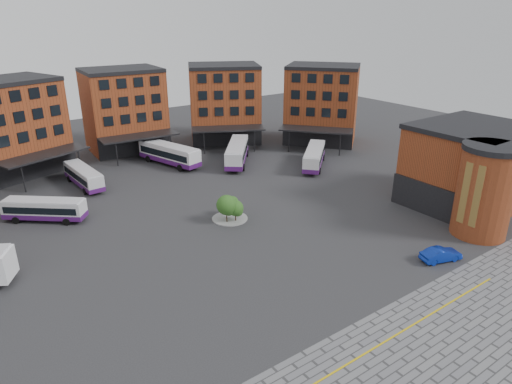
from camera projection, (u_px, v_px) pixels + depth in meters
ground at (277, 265)px, 46.16m from camera, size 160.00×160.00×0.00m
yellow_line at (404, 330)px, 36.67m from camera, size 26.00×0.15×0.02m
main_building at (99, 128)px, 69.75m from camera, size 94.14×42.48×14.60m
east_building at (472, 170)px, 57.44m from camera, size 17.40×15.40×10.60m
tree_island at (230, 207)px, 55.08m from camera, size 4.40×4.40×3.51m
bus_b at (44, 209)px, 55.31m from camera, size 9.04×8.06×2.78m
bus_c at (84, 176)px, 66.19m from camera, size 3.04×10.28×2.86m
bus_d at (169, 154)px, 75.47m from camera, size 6.13×12.42×3.42m
bus_e at (237, 152)px, 76.21m from camera, size 9.90×11.26×3.45m
bus_f at (314, 157)px, 74.58m from camera, size 10.03×9.34×3.14m
blue_car at (441, 255)px, 46.66m from camera, size 4.56×2.74×1.42m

